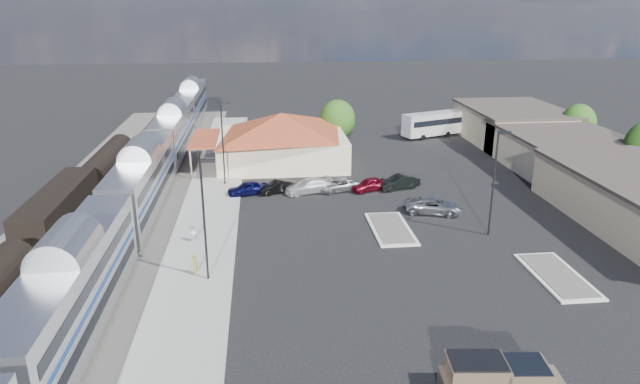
{
  "coord_description": "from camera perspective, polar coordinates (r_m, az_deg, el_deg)",
  "views": [
    {
      "loc": [
        -6.82,
        -42.96,
        19.06
      ],
      "look_at": [
        -1.92,
        4.51,
        2.8
      ],
      "focal_mm": 32.0,
      "sensor_mm": 36.0,
      "label": 1
    }
  ],
  "objects": [
    {
      "name": "traffic_island_north",
      "position": [
        44.89,
        22.64,
        -7.73
      ],
      "size": [
        3.3,
        7.5,
        0.21
      ],
      "color": "silver",
      "rests_on": "ground"
    },
    {
      "name": "tree_east_c",
      "position": [
        81.58,
        24.42,
        6.33
      ],
      "size": [
        4.41,
        4.41,
        6.21
      ],
      "color": "#382314",
      "rests_on": "ground"
    },
    {
      "name": "platform",
      "position": [
        52.76,
        -11.14,
        -2.63
      ],
      "size": [
        5.5,
        92.0,
        0.18
      ],
      "primitive_type": "cube",
      "color": "gray",
      "rests_on": "ground"
    },
    {
      "name": "pickup_truck",
      "position": [
        31.32,
        17.76,
        -17.46
      ],
      "size": [
        6.19,
        2.74,
        2.08
      ],
      "rotation": [
        0.0,
        0.0,
        1.48
      ],
      "color": "tan",
      "rests_on": "ground"
    },
    {
      "name": "ground",
      "position": [
        47.49,
        2.88,
        -4.87
      ],
      "size": [
        280.0,
        280.0,
        0.0
      ],
      "primitive_type": "plane",
      "color": "black",
      "rests_on": "ground"
    },
    {
      "name": "coach_bus",
      "position": [
        84.63,
        11.67,
        6.82
      ],
      "size": [
        11.1,
        6.16,
        3.52
      ],
      "rotation": [
        0.0,
        0.0,
        1.94
      ],
      "color": "silver",
      "rests_on": "ground"
    },
    {
      "name": "parked_car_c",
      "position": [
        58.65,
        -1.2,
        0.59
      ],
      "size": [
        5.33,
        3.37,
        1.44
      ],
      "primitive_type": "imported",
      "rotation": [
        0.0,
        0.0,
        -1.28
      ],
      "color": "white",
      "rests_on": "ground"
    },
    {
      "name": "person_a",
      "position": [
        42.14,
        -12.38,
        -7.08
      ],
      "size": [
        0.41,
        0.59,
        1.57
      ],
      "primitive_type": "imported",
      "rotation": [
        0.0,
        0.0,
        1.62
      ],
      "color": "gold",
      "rests_on": "platform"
    },
    {
      "name": "lamp_lot",
      "position": [
        48.9,
        17.14,
        1.67
      ],
      "size": [
        1.08,
        0.25,
        9.0
      ],
      "color": "black",
      "rests_on": "ground"
    },
    {
      "name": "parked_car_d",
      "position": [
        59.3,
        1.86,
        0.7
      ],
      "size": [
        5.0,
        3.41,
        1.27
      ],
      "primitive_type": "imported",
      "rotation": [
        0.0,
        0.0,
        -1.26
      ],
      "color": "gray",
      "rests_on": "ground"
    },
    {
      "name": "suv",
      "position": [
        54.12,
        11.33,
        -1.37
      ],
      "size": [
        5.72,
        3.92,
        1.45
      ],
      "primitive_type": "imported",
      "rotation": [
        0.0,
        0.0,
        1.25
      ],
      "color": "#9EA1A5",
      "rests_on": "ground"
    },
    {
      "name": "parked_car_b",
      "position": [
        58.8,
        -4.33,
        0.53
      ],
      "size": [
        4.29,
        2.79,
        1.34
      ],
      "primitive_type": "imported",
      "rotation": [
        0.0,
        0.0,
        -1.2
      ],
      "color": "black",
      "rests_on": "ground"
    },
    {
      "name": "parked_car_f",
      "position": [
        60.43,
        7.89,
        0.98
      ],
      "size": [
        4.73,
        2.91,
        1.47
      ],
      "primitive_type": "imported",
      "rotation": [
        0.0,
        0.0,
        -1.24
      ],
      "color": "black",
      "rests_on": "ground"
    },
    {
      "name": "lamp_plat_s",
      "position": [
        39.63,
        -11.44,
        -1.83
      ],
      "size": [
        1.08,
        0.25,
        9.0
      ],
      "color": "black",
      "rests_on": "ground"
    },
    {
      "name": "railbed",
      "position": [
        56.2,
        -20.14,
        -2.15
      ],
      "size": [
        16.0,
        100.0,
        0.12
      ],
      "primitive_type": "cube",
      "color": "#4C4944",
      "rests_on": "ground"
    },
    {
      "name": "lamp_plat_n",
      "position": [
        60.67,
        -9.64,
        5.48
      ],
      "size": [
        1.08,
        0.25,
        9.0
      ],
      "color": "black",
      "rests_on": "ground"
    },
    {
      "name": "parked_car_e",
      "position": [
        59.5,
        4.96,
        0.76
      ],
      "size": [
        4.38,
        3.01,
        1.39
      ],
      "primitive_type": "imported",
      "rotation": [
        0.0,
        0.0,
        -1.2
      ],
      "color": "maroon",
      "rests_on": "ground"
    },
    {
      "name": "buildings_east",
      "position": [
        69.07,
        24.64,
        3.01
      ],
      "size": [
        14.4,
        51.4,
        4.8
      ],
      "color": "#C6B28C",
      "rests_on": "ground"
    },
    {
      "name": "parked_car_a",
      "position": [
        58.51,
        -7.24,
        0.38
      ],
      "size": [
        4.44,
        2.78,
        1.41
      ],
      "primitive_type": "imported",
      "rotation": [
        0.0,
        0.0,
        -1.28
      ],
      "color": "#0E0E46",
      "rests_on": "ground"
    },
    {
      "name": "passenger_train",
      "position": [
        55.04,
        -17.33,
        0.83
      ],
      "size": [
        3.0,
        104.0,
        5.55
      ],
      "color": "silver",
      "rests_on": "ground"
    },
    {
      "name": "traffic_island_south",
      "position": [
        49.98,
        7.08,
        -3.63
      ],
      "size": [
        3.3,
        7.5,
        0.21
      ],
      "color": "silver",
      "rests_on": "ground"
    },
    {
      "name": "person_b",
      "position": [
        47.7,
        -12.68,
        -3.95
      ],
      "size": [
        0.81,
        0.92,
        1.58
      ],
      "primitive_type": "imported",
      "rotation": [
        0.0,
        0.0,
        -1.89
      ],
      "color": "silver",
      "rests_on": "platform"
    },
    {
      "name": "freight_cars",
      "position": [
        52.6,
        -24.6,
        -1.98
      ],
      "size": [
        2.8,
        46.0,
        4.0
      ],
      "color": "black",
      "rests_on": "ground"
    },
    {
      "name": "station_depot",
      "position": [
        68.86,
        -3.87,
        5.4
      ],
      "size": [
        18.35,
        12.24,
        6.2
      ],
      "color": "beige",
      "rests_on": "ground"
    },
    {
      "name": "tree_depot",
      "position": [
        75.13,
        1.75,
        7.26
      ],
      "size": [
        4.71,
        4.71,
        6.63
      ],
      "color": "#382314",
      "rests_on": "ground"
    }
  ]
}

